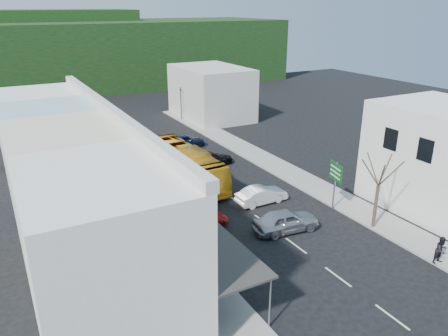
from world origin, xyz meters
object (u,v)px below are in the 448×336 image
Objects in this scene: pedestrian_left at (154,226)px; street_tree at (378,186)px; car_red at (196,219)px; traffic_signal at (181,104)px; car_silver at (286,222)px; direction_sign at (335,186)px; pedestrian_right at (441,251)px; bus at (186,165)px; car_white at (262,195)px.

pedestrian_left is 0.26× the size of street_tree.
street_tree reaches higher than car_red.
pedestrian_left is 0.37× the size of traffic_signal.
car_silver is 0.97× the size of traffic_signal.
direction_sign is (5.23, 1.03, 1.27)m from car_silver.
pedestrian_right is 40.38m from traffic_signal.
pedestrian_right is (5.73, -7.97, 0.30)m from car_silver.
traffic_signal is (14.55, 29.07, 1.28)m from pedestrian_left.
pedestrian_left is at bearing 145.89° from pedestrian_right.
pedestrian_right is at bearing -69.37° from bus.
car_silver is at bearing 75.73° from traffic_signal.
direction_sign is at bearing 97.45° from pedestrian_right.
pedestrian_left is 15.61m from street_tree.
car_red is at bearing 100.64° from car_white.
car_white is at bearing -5.95° from car_silver.
street_tree is at bearing -68.63° from direction_sign.
car_silver is 9.15m from pedestrian_left.
car_red is at bearing 138.46° from pedestrian_right.
direction_sign reaches higher than bus.
pedestrian_right is at bearing -90.00° from street_tree.
street_tree reaches higher than car_silver.
bus is 6.82× the size of pedestrian_right.
pedestrian_right is at bearing -73.22° from direction_sign.
pedestrian_left reaches higher than car_silver.
car_white is 9.08m from street_tree.
direction_sign is at bearing 84.81° from traffic_signal.
car_silver is 1.00× the size of car_white.
pedestrian_right is 5.80m from street_tree.
car_white is at bearing -65.93° from bus.
traffic_signal is at bearing 93.85° from pedestrian_right.
bus is 10.48m from pedestrian_left.
pedestrian_right reaches higher than car_silver.
pedestrian_right reaches higher than car_red.
bus is 2.64× the size of car_silver.
street_tree reaches higher than pedestrian_left.
pedestrian_left is at bearing 97.25° from car_white.
car_white is 28.18m from traffic_signal.
car_white is 0.97× the size of traffic_signal.
street_tree reaches higher than car_white.
bus is 6.82× the size of pedestrian_left.
street_tree is 1.44× the size of traffic_signal.
car_white is (1.04, 4.70, 0.00)m from car_silver.
pedestrian_right is (14.25, -11.29, 0.00)m from pedestrian_left.
bus is 22.26m from traffic_signal.
car_white is 0.67× the size of street_tree.
pedestrian_left reaches higher than car_red.
car_white is 9.67m from pedestrian_left.
pedestrian_right is at bearing -132.50° from car_red.
bus is 16.64m from street_tree.
bus reaches higher than pedestrian_left.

